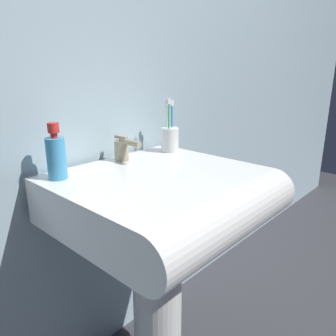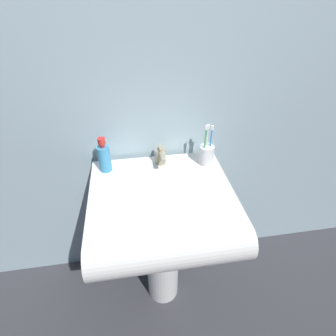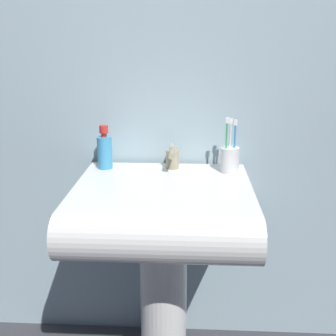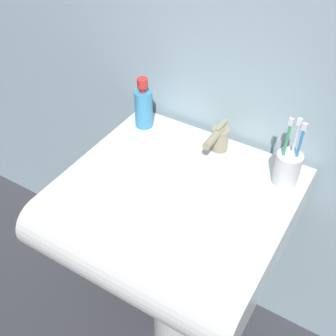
{
  "view_description": "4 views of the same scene",
  "coord_description": "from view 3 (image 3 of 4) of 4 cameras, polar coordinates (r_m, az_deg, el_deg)",
  "views": [
    {
      "loc": [
        -0.68,
        -0.67,
        1.09
      ],
      "look_at": [
        0.03,
        -0.02,
        0.8
      ],
      "focal_mm": 35.0,
      "sensor_mm": 36.0,
      "label": 1
    },
    {
      "loc": [
        -0.1,
        -0.81,
        1.5
      ],
      "look_at": [
        0.03,
        -0.0,
        0.89
      ],
      "focal_mm": 28.0,
      "sensor_mm": 36.0,
      "label": 2
    },
    {
      "loc": [
        0.09,
        -1.32,
        1.27
      ],
      "look_at": [
        0.02,
        -0.03,
        0.85
      ],
      "focal_mm": 45.0,
      "sensor_mm": 36.0,
      "label": 3
    },
    {
      "loc": [
        0.39,
        -0.71,
        1.56
      ],
      "look_at": [
        -0.02,
        -0.02,
        0.84
      ],
      "focal_mm": 45.0,
      "sensor_mm": 36.0,
      "label": 4
    }
  ],
  "objects": [
    {
      "name": "wall_back",
      "position": [
        1.62,
        -0.04,
        15.28
      ],
      "size": [
        5.0,
        0.05,
        2.4
      ],
      "primitive_type": "cube",
      "color": "#9EB7C1",
      "rests_on": "ground"
    },
    {
      "name": "faucet",
      "position": [
        1.57,
        0.6,
        1.44
      ],
      "size": [
        0.05,
        0.12,
        0.09
      ],
      "color": "tan",
      "rests_on": "sink_basin"
    },
    {
      "name": "sink_pedestal",
      "position": [
        1.63,
        -0.61,
        -17.85
      ],
      "size": [
        0.17,
        0.17,
        0.64
      ],
      "primitive_type": "cylinder",
      "color": "white",
      "rests_on": "ground"
    },
    {
      "name": "soap_bottle",
      "position": [
        1.58,
        -8.57,
        2.33
      ],
      "size": [
        0.05,
        0.05,
        0.16
      ],
      "color": "#3F99CC",
      "rests_on": "sink_basin"
    },
    {
      "name": "sink_basin",
      "position": [
        1.38,
        -0.8,
        -5.85
      ],
      "size": [
        0.59,
        0.57,
        0.14
      ],
      "color": "white",
      "rests_on": "sink_pedestal"
    },
    {
      "name": "toothbrush_cup",
      "position": [
        1.55,
        8.36,
        1.27
      ],
      "size": [
        0.07,
        0.07,
        0.2
      ],
      "color": "white",
      "rests_on": "sink_basin"
    }
  ]
}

